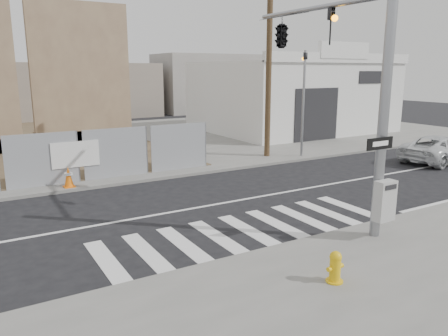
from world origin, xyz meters
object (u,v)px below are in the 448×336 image
traffic_cone_c (36,177)px  traffic_cone_d (69,177)px  auto_shop (291,96)px  suv (440,149)px  signal_pole (311,56)px  fire_hydrant (335,267)px

traffic_cone_c → traffic_cone_d: bearing=-39.5°
auto_shop → suv: (-0.76, -12.48, -1.89)m
auto_shop → traffic_cone_c: bearing=-157.2°
signal_pole → suv: bearing=13.3°
fire_hydrant → suv: (13.53, 6.67, 0.19)m
auto_shop → suv: 12.64m
auto_shop → traffic_cone_c: size_ratio=17.84×
signal_pole → suv: (10.74, 2.53, -4.14)m
signal_pole → traffic_cone_c: size_ratio=10.40×
signal_pole → suv: 11.79m
signal_pole → traffic_cone_d: size_ratio=9.04×
suv → traffic_cone_c: suv is taller
signal_pole → suv: signal_pole is taller
traffic_cone_d → suv: bearing=-13.1°
signal_pole → traffic_cone_d: 9.72m
signal_pole → auto_shop: signal_pole is taller
auto_shop → suv: size_ratio=2.60×
auto_shop → fire_hydrant: 23.99m
suv → auto_shop: bearing=-9.2°
suv → traffic_cone_d: (-16.67, 3.87, -0.14)m
traffic_cone_d → traffic_cone_c: bearing=140.5°
signal_pole → auto_shop: 19.04m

